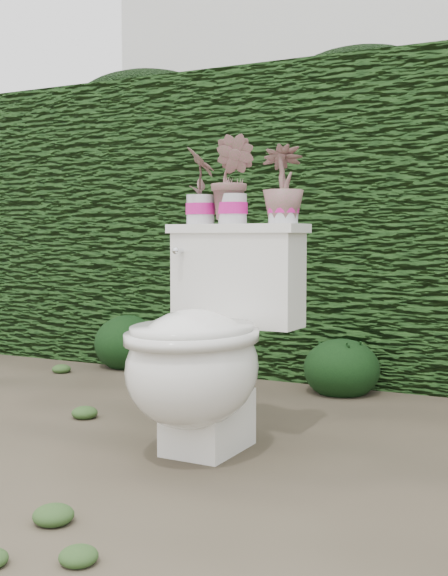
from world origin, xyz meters
The scene contains 8 objects.
ground centered at (0.00, 0.00, 0.00)m, with size 60.00×60.00×0.00m, color brown.
hedge centered at (0.00, 1.60, 0.80)m, with size 8.00×1.00×1.60m, color #254C19.
toilet centered at (-0.04, -0.13, 0.36)m, with size 0.50×0.69×0.78m.
potted_plant_left centered at (-0.19, 0.12, 0.91)m, with size 0.14×0.10×0.27m, color #226F26.
potted_plant_center centered at (-0.06, 0.11, 0.93)m, with size 0.17×0.13×0.30m, color #226F26.
potted_plant_right centered at (0.14, 0.11, 0.90)m, with size 0.14×0.14×0.26m, color #226F26.
liriope_clump_1 centered at (-1.19, 1.11, 0.16)m, with size 0.41×0.41×0.32m, color #143311.
liriope_clump_2 centered at (0.09, 0.98, 0.14)m, with size 0.36×0.36×0.29m, color #143311.
Camera 1 is at (1.10, -2.25, 0.73)m, focal length 45.00 mm.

